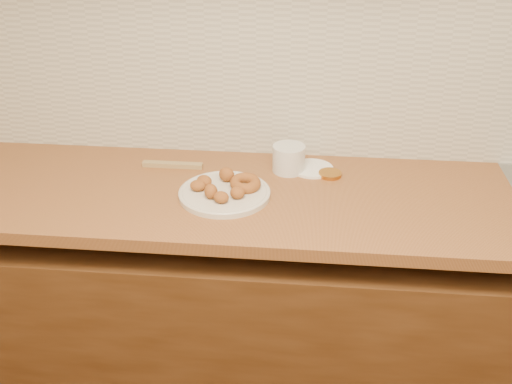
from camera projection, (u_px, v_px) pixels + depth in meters
wall_back at (362, 26)px, 1.91m from camera, size 4.00×0.02×2.70m
base_cabinet at (344, 324)px, 2.10m from camera, size 3.60×0.60×0.77m
butcher_block at (151, 192)px, 1.92m from camera, size 2.30×0.62×0.04m
backsplash at (358, 73)px, 1.97m from camera, size 3.60×0.02×0.60m
donut_plate at (225, 194)px, 1.85m from camera, size 0.28×0.28×0.02m
ring_donut at (245, 183)px, 1.86m from camera, size 0.13×0.13×0.04m
fried_dough_chunks at (216, 186)px, 1.84m from camera, size 0.18×0.19×0.05m
plastic_tub at (289, 159)px, 1.99m from camera, size 0.14×0.14×0.09m
tub_lid at (312, 169)px, 2.01m from camera, size 0.19×0.19×0.01m
brass_jar_lid at (330, 174)px, 1.97m from camera, size 0.10×0.10×0.01m
wooden_utensil at (173, 165)px, 2.03m from camera, size 0.21×0.03×0.02m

